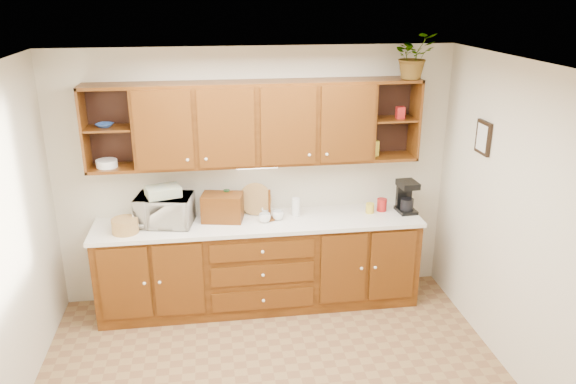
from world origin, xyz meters
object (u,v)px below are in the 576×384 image
object	(u,v)px
bread_box	(222,207)
potted_plant	(413,56)
coffee_maker	(406,197)
microwave	(165,210)

from	to	relation	value
bread_box	potted_plant	world-z (taller)	potted_plant
coffee_maker	bread_box	bearing A→B (deg)	174.93
bread_box	potted_plant	bearing A→B (deg)	12.18
microwave	potted_plant	xyz separation A→B (m)	(2.42, 0.05, 1.42)
microwave	bread_box	distance (m)	0.56
bread_box	potted_plant	xyz separation A→B (m)	(1.86, 0.03, 1.43)
bread_box	potted_plant	distance (m)	2.35
bread_box	coffee_maker	bearing A→B (deg)	10.47
bread_box	coffee_maker	xyz separation A→B (m)	(1.87, -0.03, 0.02)
microwave	coffee_maker	bearing A→B (deg)	10.38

